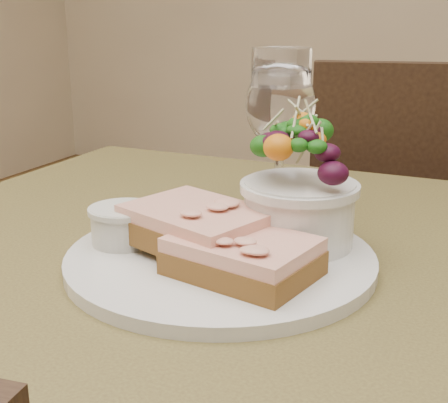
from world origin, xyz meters
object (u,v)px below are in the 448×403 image
at_px(dinner_plate, 220,258).
at_px(salad_bowl, 300,184).
at_px(ramekin, 123,223).
at_px(chair_far, 411,358).
at_px(sandwich_front, 243,256).
at_px(cafe_table, 224,360).
at_px(sandwich_back, 198,226).
at_px(wine_glass, 280,110).

xyz_separation_m(dinner_plate, salad_bowl, (0.06, 0.05, 0.07)).
bearing_deg(ramekin, salad_bowl, 23.50).
bearing_deg(chair_far, sandwich_front, 71.86).
height_order(dinner_plate, sandwich_front, sandwich_front).
xyz_separation_m(ramekin, salad_bowl, (0.15, 0.07, 0.04)).
xyz_separation_m(cafe_table, chair_far, (0.11, 0.70, -0.36)).
xyz_separation_m(dinner_plate, ramekin, (-0.10, -0.01, 0.03)).
xyz_separation_m(cafe_table, salad_bowl, (0.06, 0.05, 0.17)).
bearing_deg(cafe_table, sandwich_back, -163.20).
bearing_deg(cafe_table, ramekin, -170.81).
bearing_deg(sandwich_front, chair_far, 95.94).
bearing_deg(dinner_plate, cafe_table, 28.78).
bearing_deg(salad_bowl, dinner_plate, -137.88).
distance_m(sandwich_front, salad_bowl, 0.10).
height_order(dinner_plate, ramekin, ramekin).
height_order(dinner_plate, sandwich_back, sandwich_back).
height_order(cafe_table, ramekin, ramekin).
bearing_deg(ramekin, wine_glass, 58.81).
bearing_deg(ramekin, sandwich_back, 6.77).
relative_size(sandwich_front, wine_glass, 0.76).
height_order(chair_far, salad_bowl, chair_far).
xyz_separation_m(sandwich_front, ramekin, (-0.13, 0.02, 0.00)).
bearing_deg(dinner_plate, sandwich_back, -164.77).
height_order(ramekin, wine_glass, wine_glass).
xyz_separation_m(ramekin, wine_glass, (0.10, 0.16, 0.09)).
bearing_deg(sandwich_front, salad_bowl, 88.58).
distance_m(chair_far, salad_bowl, 0.83).
bearing_deg(salad_bowl, sandwich_front, -103.07).
distance_m(cafe_table, salad_bowl, 0.19).
xyz_separation_m(salad_bowl, wine_glass, (-0.05, 0.10, 0.05)).
distance_m(sandwich_back, wine_glass, 0.18).
distance_m(sandwich_front, sandwich_back, 0.07).
relative_size(cafe_table, ramekin, 13.20).
bearing_deg(dinner_plate, sandwich_front, -44.23).
relative_size(chair_far, wine_glass, 5.14).
bearing_deg(ramekin, sandwich_front, -9.27).
bearing_deg(salad_bowl, ramekin, -156.50).
relative_size(salad_bowl, wine_glass, 0.73).
xyz_separation_m(sandwich_back, ramekin, (-0.08, -0.01, -0.01)).
relative_size(chair_far, sandwich_back, 5.93).
relative_size(dinner_plate, sandwich_front, 2.16).
bearing_deg(chair_far, dinner_plate, 68.56).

